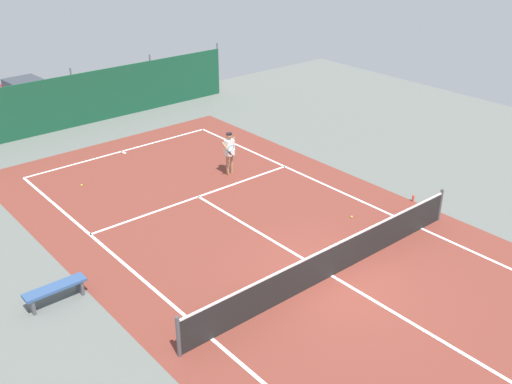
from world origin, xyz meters
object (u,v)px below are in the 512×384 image
(tennis_player, at_px, (230,150))
(tennis_ball_midcourt, at_px, (82,185))
(water_bottle, at_px, (413,198))
(tennis_net, at_px, (333,260))
(tennis_ball_near_player, at_px, (352,217))
(parked_car, at_px, (27,97))
(courtside_bench, at_px, (55,290))

(tennis_player, height_order, tennis_ball_midcourt, tennis_player)
(tennis_ball_midcourt, xyz_separation_m, water_bottle, (8.23, -8.53, 0.09))
(tennis_net, xyz_separation_m, tennis_ball_near_player, (2.97, 1.91, -0.48))
(parked_car, bearing_deg, tennis_player, -79.11)
(parked_car, distance_m, water_bottle, 19.01)
(tennis_ball_near_player, height_order, tennis_ball_midcourt, same)
(courtside_bench, bearing_deg, parked_car, 71.14)
(water_bottle, bearing_deg, tennis_ball_near_player, 167.34)
(parked_car, bearing_deg, tennis_ball_near_player, -80.59)
(tennis_player, xyz_separation_m, water_bottle, (3.43, -5.90, -0.84))
(tennis_ball_near_player, relative_size, courtside_bench, 0.04)
(tennis_ball_near_player, bearing_deg, courtside_bench, 168.80)
(tennis_player, bearing_deg, water_bottle, 117.87)
(tennis_net, relative_size, courtside_bench, 6.33)
(tennis_net, bearing_deg, water_bottle, 13.76)
(water_bottle, bearing_deg, tennis_net, -166.24)
(tennis_player, xyz_separation_m, parked_car, (-3.10, 11.94, -0.12))
(courtside_bench, bearing_deg, tennis_player, 22.65)
(tennis_net, bearing_deg, tennis_ball_midcourt, 105.51)
(parked_car, relative_size, water_bottle, 17.94)
(tennis_ball_near_player, bearing_deg, parked_car, 103.06)
(tennis_net, distance_m, tennis_ball_near_player, 3.56)
(tennis_ball_midcourt, bearing_deg, parked_car, 79.64)
(tennis_ball_near_player, height_order, water_bottle, water_bottle)
(tennis_player, relative_size, courtside_bench, 1.03)
(tennis_net, xyz_separation_m, courtside_bench, (-6.31, 3.75, -0.14))
(tennis_ball_near_player, distance_m, courtside_bench, 9.47)
(tennis_player, xyz_separation_m, tennis_ball_near_player, (0.91, -5.33, -0.93))
(tennis_net, height_order, tennis_ball_midcourt, tennis_net)
(tennis_net, bearing_deg, tennis_player, 74.13)
(tennis_player, distance_m, tennis_ball_near_player, 5.49)
(parked_car, relative_size, courtside_bench, 2.69)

